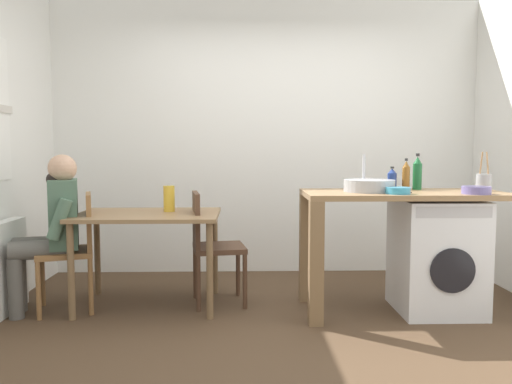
# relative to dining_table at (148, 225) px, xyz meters

# --- Properties ---
(ground_plane) EXTENTS (5.46, 5.46, 0.00)m
(ground_plane) POSITION_rel_dining_table_xyz_m (0.97, -0.59, -0.64)
(ground_plane) COLOR #4C3826
(wall_back) EXTENTS (4.60, 0.10, 2.70)m
(wall_back) POSITION_rel_dining_table_xyz_m (0.97, 1.16, 0.71)
(wall_back) COLOR white
(wall_back) RESTS_ON ground_plane
(dining_table) EXTENTS (1.10, 0.76, 0.74)m
(dining_table) POSITION_rel_dining_table_xyz_m (0.00, 0.00, 0.00)
(dining_table) COLOR olive
(dining_table) RESTS_ON ground_plane
(chair_person_seat) EXTENTS (0.50, 0.50, 0.90)m
(chair_person_seat) POSITION_rel_dining_table_xyz_m (-0.55, -0.08, -0.14)
(chair_person_seat) COLOR olive
(chair_person_seat) RESTS_ON ground_plane
(chair_opposite) EXTENTS (0.46, 0.46, 0.90)m
(chair_opposite) POSITION_rel_dining_table_xyz_m (0.48, 0.04, -0.14)
(chair_opposite) COLOR #4C3323
(chair_opposite) RESTS_ON ground_plane
(seated_person) EXTENTS (0.56, 0.54, 1.20)m
(seated_person) POSITION_rel_dining_table_xyz_m (-0.70, -0.13, 0.03)
(seated_person) COLOR #595651
(seated_person) RESTS_ON ground_plane
(kitchen_counter) EXTENTS (1.50, 0.68, 0.92)m
(kitchen_counter) POSITION_rel_dining_table_xyz_m (1.74, -0.19, 0.12)
(kitchen_counter) COLOR olive
(kitchen_counter) RESTS_ON ground_plane
(washing_machine) EXTENTS (0.60, 0.61, 0.86)m
(washing_machine) POSITION_rel_dining_table_xyz_m (2.22, -0.19, -0.21)
(washing_machine) COLOR silver
(washing_machine) RESTS_ON ground_plane
(sink_basin) EXTENTS (0.38, 0.38, 0.09)m
(sink_basin) POSITION_rel_dining_table_xyz_m (1.69, -0.19, 0.32)
(sink_basin) COLOR #9EA0A5
(sink_basin) RESTS_ON kitchen_counter
(tap) EXTENTS (0.02, 0.02, 0.28)m
(tap) POSITION_rel_dining_table_xyz_m (1.69, -0.01, 0.42)
(tap) COLOR #B2B2B7
(tap) RESTS_ON kitchen_counter
(bottle_tall_green) EXTENTS (0.07, 0.07, 0.18)m
(bottle_tall_green) POSITION_rel_dining_table_xyz_m (1.91, -0.02, 0.36)
(bottle_tall_green) COLOR navy
(bottle_tall_green) RESTS_ON kitchen_counter
(bottle_squat_brown) EXTENTS (0.06, 0.06, 0.25)m
(bottle_squat_brown) POSITION_rel_dining_table_xyz_m (2.02, -0.03, 0.39)
(bottle_squat_brown) COLOR brown
(bottle_squat_brown) RESTS_ON kitchen_counter
(bottle_clear_small) EXTENTS (0.07, 0.07, 0.29)m
(bottle_clear_small) POSITION_rel_dining_table_xyz_m (2.12, -0.00, 0.41)
(bottle_clear_small) COLOR #19592D
(bottle_clear_small) RESTS_ON kitchen_counter
(mixing_bowl) EXTENTS (0.17, 0.17, 0.05)m
(mixing_bowl) POSITION_rel_dining_table_xyz_m (1.85, -0.39, 0.30)
(mixing_bowl) COLOR teal
(mixing_bowl) RESTS_ON kitchen_counter
(utensil_crock) EXTENTS (0.11, 0.11, 0.30)m
(utensil_crock) POSITION_rel_dining_table_xyz_m (2.58, -0.14, 0.35)
(utensil_crock) COLOR gray
(utensil_crock) RESTS_ON kitchen_counter
(colander) EXTENTS (0.20, 0.20, 0.06)m
(colander) POSITION_rel_dining_table_xyz_m (2.40, -0.41, 0.31)
(colander) COLOR slate
(colander) RESTS_ON kitchen_counter
(vase) EXTENTS (0.09, 0.09, 0.21)m
(vase) POSITION_rel_dining_table_xyz_m (0.15, 0.10, 0.20)
(vase) COLOR gold
(vase) RESTS_ON dining_table
(scissors) EXTENTS (0.15, 0.06, 0.01)m
(scissors) POSITION_rel_dining_table_xyz_m (1.90, -0.29, 0.28)
(scissors) COLOR #B2B2B7
(scissors) RESTS_ON kitchen_counter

